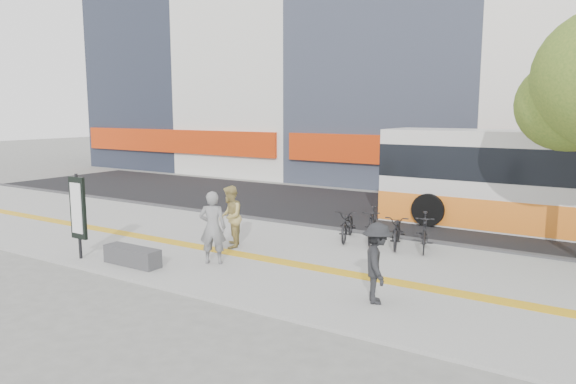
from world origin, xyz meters
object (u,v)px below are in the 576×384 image
Objects in this scene: bus at (575,187)px; bench at (132,256)px; pedestrian_tan at (230,217)px; pedestrian_dark at (377,263)px; signboard at (78,209)px; seated_woman at (213,227)px.

bench is at bearing -132.40° from bus.
pedestrian_dark is at bearing 37.49° from pedestrian_tan.
bus is 7.36× the size of pedestrian_dark.
signboard is 1.27× the size of pedestrian_tan.
bus reaches higher than signboard.
bench is at bearing 10.81° from signboard.
bus is at bearing 98.95° from pedestrian_tan.
signboard is 3.54m from seated_woman.
signboard is 1.36× the size of pedestrian_dark.
bench is 0.88× the size of seated_woman.
signboard is at bearing -169.19° from bench.
bus is 6.87× the size of pedestrian_tan.
signboard is at bearing -136.26° from bus.
signboard is at bearing -73.39° from pedestrian_tan.
pedestrian_tan is (0.96, 2.67, 0.64)m from bench.
seated_woman is 1.06× the size of pedestrian_tan.
pedestrian_dark is (4.53, -0.38, -0.11)m from seated_woman.
signboard is 1.21× the size of seated_woman.
bus is at bearing -158.69° from seated_woman.
seated_woman is 4.55m from pedestrian_dark.
pedestrian_tan is (2.56, 2.98, -0.42)m from signboard.
pedestrian_dark is (-2.74, -8.89, -0.66)m from bus.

